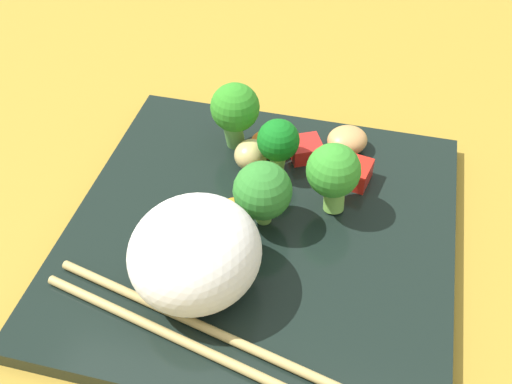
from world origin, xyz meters
The scene contains 16 objects.
ground_plane centered at (0.00, 0.00, -1.00)cm, with size 110.00×110.00×2.00cm, color #A37F29.
square_plate centered at (0.00, 0.00, 0.66)cm, with size 28.11×28.11×1.32cm, color black.
rice_mound centered at (3.04, 5.81, 4.60)cm, with size 8.99×8.56×6.56cm, color white.
broccoli_floret_0 centered at (-0.27, -6.59, 4.37)cm, with size 3.36×3.36×4.96cm.
broccoli_floret_1 centered at (-4.71, -3.34, 4.95)cm, with size 4.01×4.01×6.00cm.
broccoli_floret_2 centered at (-0.27, -0.77, 4.52)cm, with size 4.28×4.28×5.48cm.
broccoli_floret_3 centered at (4.04, -8.94, 5.09)cm, with size 4.02×4.02×6.16cm.
carrot_slice_0 centered at (-5.08, -8.38, 1.55)cm, with size 2.14×2.14×0.45cm, color orange.
carrot_slice_1 centered at (1.20, -9.30, 1.70)cm, with size 3.08×3.08×0.76cm, color orange.
carrot_slice_2 centered at (0.32, -3.40, 1.60)cm, with size 2.64×2.64×0.56cm, color orange.
carrot_slice_3 centered at (2.17, -1.19, 1.58)cm, with size 2.41×2.41×0.53cm, color orange.
pepper_chunk_0 centered at (-6.26, -6.73, 2.18)cm, with size 2.57×2.21×1.73cm, color red.
pepper_chunk_1 centered at (-1.91, -8.93, 2.04)cm, with size 2.54×2.49×1.45cm, color red.
chicken_piece_0 centered at (2.24, -6.80, 2.47)cm, with size 2.91×2.66×2.31cm, color tan.
chicken_piece_1 centered at (-5.16, -10.51, 2.31)cm, with size 3.43×3.15×1.99cm, color tan.
chopstick_pair centered at (1.83, 9.94, 1.63)cm, with size 22.17×7.63×0.61cm.
Camera 1 is at (-6.36, 29.93, 35.07)cm, focal length 43.21 mm.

